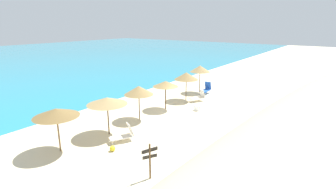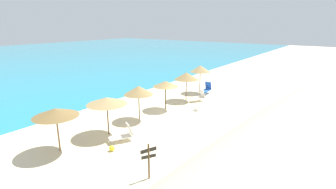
# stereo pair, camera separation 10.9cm
# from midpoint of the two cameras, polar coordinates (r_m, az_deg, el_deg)

# --- Properties ---
(ground_plane) EXTENTS (160.00, 160.00, 0.00)m
(ground_plane) POSITION_cam_midpoint_polar(r_m,az_deg,el_deg) (20.61, 2.88, -4.96)
(ground_plane) COLOR beige
(dune_ridge) EXTENTS (52.95, 11.38, 2.28)m
(dune_ridge) POSITION_cam_midpoint_polar(r_m,az_deg,el_deg) (19.11, 29.36, -5.04)
(dune_ridge) COLOR beige
(dune_ridge) RESTS_ON ground_plane
(beach_umbrella_0) EXTENTS (2.54, 2.54, 2.61)m
(beach_umbrella_0) POSITION_cam_midpoint_polar(r_m,az_deg,el_deg) (15.77, -23.69, -3.69)
(beach_umbrella_0) COLOR brown
(beach_umbrella_0) RESTS_ON ground_plane
(beach_umbrella_1) EXTENTS (2.63, 2.63, 2.56)m
(beach_umbrella_1) POSITION_cam_midpoint_polar(r_m,az_deg,el_deg) (17.20, -13.50, -1.39)
(beach_umbrella_1) COLOR brown
(beach_umbrella_1) RESTS_ON ground_plane
(beach_umbrella_2) EXTENTS (2.21, 2.21, 2.65)m
(beach_umbrella_2) POSITION_cam_midpoint_polar(r_m,az_deg,el_deg) (19.53, -6.65, 0.92)
(beach_umbrella_2) COLOR brown
(beach_umbrella_2) RESTS_ON ground_plane
(beach_umbrella_3) EXTENTS (2.15, 2.15, 2.47)m
(beach_umbrella_3) POSITION_cam_midpoint_polar(r_m,az_deg,el_deg) (21.89, -0.69, 2.35)
(beach_umbrella_3) COLOR brown
(beach_umbrella_3) RESTS_ON ground_plane
(beach_umbrella_4) EXTENTS (2.28, 2.28, 2.72)m
(beach_umbrella_4) POSITION_cam_midpoint_polar(r_m,az_deg,el_deg) (24.50, 3.95, 4.10)
(beach_umbrella_4) COLOR brown
(beach_umbrella_4) RESTS_ON ground_plane
(beach_umbrella_5) EXTENTS (2.11, 2.11, 2.91)m
(beach_umbrella_5) POSITION_cam_midpoint_polar(r_m,az_deg,el_deg) (27.52, 6.99, 5.67)
(beach_umbrella_5) COLOR brown
(beach_umbrella_5) RESTS_ON ground_plane
(lounge_chair_0) EXTENTS (1.64, 1.27, 1.13)m
(lounge_chair_0) POSITION_cam_midpoint_polar(r_m,az_deg,el_deg) (16.63, -9.92, -8.71)
(lounge_chair_0) COLOR white
(lounge_chair_0) RESTS_ON ground_plane
(lounge_chair_1) EXTENTS (1.54, 1.22, 1.07)m
(lounge_chair_1) POSITION_cam_midpoint_polar(r_m,az_deg,el_deg) (24.73, 6.64, -0.46)
(lounge_chair_1) COLOR white
(lounge_chair_1) RESTS_ON ground_plane
(lounge_chair_2) EXTENTS (1.66, 0.79, 1.22)m
(lounge_chair_2) POSITION_cam_midpoint_polar(r_m,az_deg,el_deg) (27.49, 8.32, 1.22)
(lounge_chair_2) COLOR blue
(lounge_chair_2) RESTS_ON ground_plane
(wooden_signpost) EXTENTS (0.80, 0.39, 1.81)m
(wooden_signpost) POSITION_cam_midpoint_polar(r_m,az_deg,el_deg) (12.49, -4.29, -13.85)
(wooden_signpost) COLOR brown
(wooden_signpost) RESTS_ON ground_plane
(beach_ball) EXTENTS (0.33, 0.33, 0.33)m
(beach_ball) POSITION_cam_midpoint_polar(r_m,az_deg,el_deg) (15.65, -12.38, -11.57)
(beach_ball) COLOR yellow
(beach_ball) RESTS_ON ground_plane
(cooler_box) EXTENTS (0.40, 0.55, 0.42)m
(cooler_box) POSITION_cam_midpoint_polar(r_m,az_deg,el_deg) (22.12, 6.29, -3.01)
(cooler_box) COLOR white
(cooler_box) RESTS_ON ground_plane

